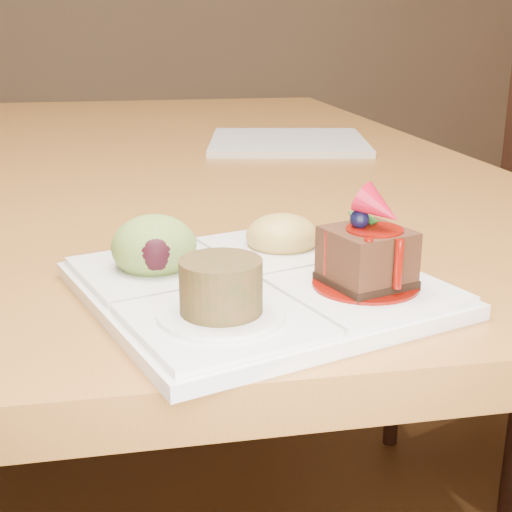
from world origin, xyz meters
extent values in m
plane|color=#593419|center=(0.00, 0.00, 0.00)|extent=(6.00, 6.00, 0.00)
cube|color=#A16929|center=(0.00, 0.00, 0.73)|extent=(1.00, 1.80, 0.04)
cylinder|color=#A16929|center=(-0.44, 0.84, 0.35)|extent=(0.06, 0.06, 0.71)
cylinder|color=#A16929|center=(0.44, 0.84, 0.35)|extent=(0.06, 0.06, 0.71)
cylinder|color=black|center=(-0.34, 0.32, 0.22)|extent=(0.04, 0.04, 0.43)
cylinder|color=black|center=(0.83, 0.25, 0.21)|extent=(0.03, 0.03, 0.41)
cylinder|color=black|center=(0.51, 0.12, 0.21)|extent=(0.03, 0.03, 0.41)
cube|color=silver|center=(0.02, -0.75, 0.76)|extent=(0.33, 0.33, 0.01)
cube|color=silver|center=(0.10, -0.79, 0.77)|extent=(0.16, 0.16, 0.01)
cube|color=silver|center=(-0.02, -0.83, 0.77)|extent=(0.16, 0.16, 0.01)
cube|color=silver|center=(-0.06, -0.71, 0.77)|extent=(0.16, 0.16, 0.01)
cube|color=silver|center=(0.06, -0.67, 0.77)|extent=(0.16, 0.16, 0.01)
cylinder|color=#620903|center=(0.10, -0.79, 0.77)|extent=(0.08, 0.08, 0.00)
cube|color=black|center=(0.10, -0.79, 0.77)|extent=(0.08, 0.08, 0.01)
cube|color=#32160D|center=(0.10, -0.79, 0.80)|extent=(0.07, 0.07, 0.04)
cylinder|color=#620903|center=(0.10, -0.79, 0.82)|extent=(0.04, 0.04, 0.00)
sphere|color=black|center=(0.09, -0.79, 0.82)|extent=(0.02, 0.02, 0.02)
cone|color=maroon|center=(0.10, -0.80, 0.83)|extent=(0.05, 0.05, 0.04)
cube|color=#134310|center=(0.10, -0.78, 0.82)|extent=(0.02, 0.02, 0.01)
cube|color=#134310|center=(0.09, -0.78, 0.82)|extent=(0.01, 0.02, 0.01)
cylinder|color=#620903|center=(0.09, -0.82, 0.80)|extent=(0.01, 0.01, 0.04)
cylinder|color=#620903|center=(0.11, -0.82, 0.80)|extent=(0.01, 0.01, 0.04)
cylinder|color=#620903|center=(0.07, -0.78, 0.80)|extent=(0.01, 0.01, 0.04)
cylinder|color=silver|center=(-0.02, -0.83, 0.77)|extent=(0.09, 0.09, 0.00)
cylinder|color=#502C17|center=(-0.02, -0.83, 0.79)|extent=(0.06, 0.06, 0.04)
cylinder|color=#3F1C0D|center=(-0.02, -0.83, 0.80)|extent=(0.05, 0.05, 0.00)
ellipsoid|color=olive|center=(-0.06, -0.71, 0.79)|extent=(0.07, 0.07, 0.05)
ellipsoid|color=black|center=(-0.06, -0.73, 0.79)|extent=(0.04, 0.03, 0.03)
ellipsoid|color=#B0843F|center=(0.06, -0.67, 0.78)|extent=(0.07, 0.07, 0.04)
cube|color=#C34F0E|center=(0.07, -0.66, 0.78)|extent=(0.02, 0.02, 0.02)
cube|color=#416B17|center=(0.05, -0.65, 0.78)|extent=(0.02, 0.02, 0.02)
cube|color=#C34F0E|center=(0.05, -0.67, 0.78)|extent=(0.02, 0.02, 0.01)
cube|color=#416B17|center=(0.06, -0.69, 0.78)|extent=(0.02, 0.02, 0.02)
cube|color=silver|center=(0.22, 0.01, 0.76)|extent=(0.34, 0.34, 0.01)
camera|label=1|loc=(-0.09, -1.29, 0.96)|focal=50.00mm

